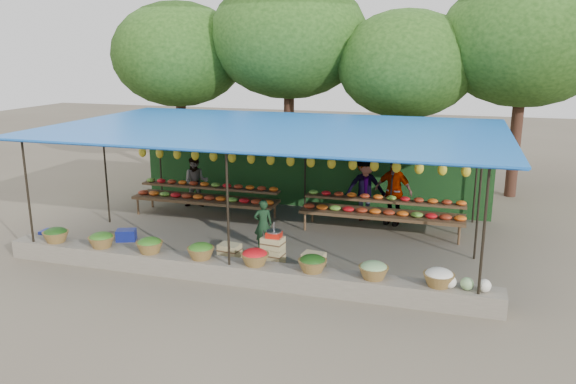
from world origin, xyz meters
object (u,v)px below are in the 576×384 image
(crate_counter, at_px, (272,258))
(blue_crate_back, at_px, (126,235))
(vendor_seated, at_px, (263,224))
(weighing_scale, at_px, (274,234))
(blue_crate_front, at_px, (52,236))

(crate_counter, height_order, blue_crate_back, crate_counter)
(vendor_seated, bearing_deg, weighing_scale, 93.70)
(weighing_scale, height_order, vendor_seated, vendor_seated)
(blue_crate_front, bearing_deg, weighing_scale, -2.88)
(weighing_scale, relative_size, blue_crate_front, 0.69)
(crate_counter, bearing_deg, blue_crate_back, 168.44)
(crate_counter, xyz_separation_m, weighing_scale, (0.05, 0.00, 0.54))
(blue_crate_front, bearing_deg, crate_counter, -2.90)
(vendor_seated, distance_m, blue_crate_back, 3.53)
(crate_counter, relative_size, weighing_scale, 6.95)
(blue_crate_front, xyz_separation_m, blue_crate_back, (1.69, 0.65, -0.01))
(crate_counter, xyz_separation_m, blue_crate_front, (-5.81, 0.20, -0.16))
(blue_crate_front, relative_size, blue_crate_back, 1.07)
(weighing_scale, bearing_deg, blue_crate_back, 168.59)
(weighing_scale, relative_size, vendor_seated, 0.28)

